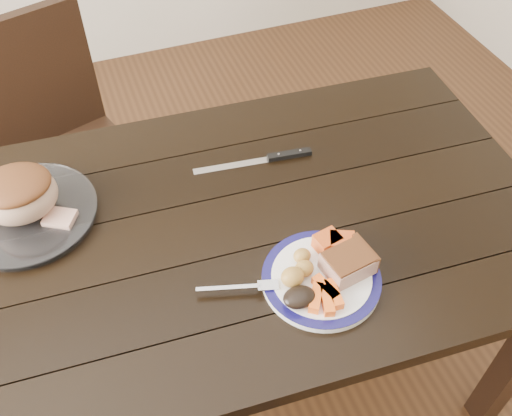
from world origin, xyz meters
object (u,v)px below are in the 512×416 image
object	(u,v)px
serving_platter	(27,215)
fork	(244,287)
pork_slice	(348,264)
roast_joint	(19,196)
carving_knife	(275,157)
dinner_plate	(321,279)
chair_far	(60,141)
dining_table	(223,249)

from	to	relation	value
serving_platter	fork	bearing A→B (deg)	-42.81
fork	pork_slice	bearing A→B (deg)	7.19
roast_joint	carving_knife	xyz separation A→B (m)	(0.64, -0.02, -0.07)
fork	roast_joint	size ratio (longest dim) A/B	0.98
serving_platter	fork	size ratio (longest dim) A/B	1.87
dinner_plate	serving_platter	xyz separation A→B (m)	(-0.59, 0.42, 0.00)
pork_slice	fork	size ratio (longest dim) A/B	0.58
chair_far	dinner_plate	distance (m)	1.11
fork	roast_joint	xyz separation A→B (m)	(-0.42, 0.39, 0.06)
roast_joint	carving_knife	size ratio (longest dim) A/B	0.56
serving_platter	roast_joint	world-z (taller)	roast_joint
dining_table	serving_platter	xyz separation A→B (m)	(-0.43, 0.19, 0.10)
chair_far	carving_knife	xyz separation A→B (m)	(0.55, -0.56, 0.23)
chair_far	dining_table	bearing A→B (deg)	97.36
pork_slice	carving_knife	bearing A→B (deg)	90.92
dining_table	carving_knife	distance (m)	0.29
dinner_plate	pork_slice	xyz separation A→B (m)	(0.06, -0.00, 0.03)
dining_table	fork	xyz separation A→B (m)	(-0.01, -0.20, 0.11)
roast_joint	carving_knife	bearing A→B (deg)	-1.41
pork_slice	dining_table	bearing A→B (deg)	131.94
roast_joint	fork	bearing A→B (deg)	-42.81
chair_far	pork_slice	bearing A→B (deg)	102.08
dinner_plate	pork_slice	distance (m)	0.07
dinner_plate	carving_knife	bearing A→B (deg)	82.70
pork_slice	chair_far	bearing A→B (deg)	119.81
dinner_plate	serving_platter	distance (m)	0.72
chair_far	fork	size ratio (longest dim) A/B	5.30
chair_far	serving_platter	bearing A→B (deg)	63.05
dinner_plate	pork_slice	world-z (taller)	pork_slice
dinner_plate	pork_slice	bearing A→B (deg)	-4.76
serving_platter	dining_table	bearing A→B (deg)	-23.38
pork_slice	roast_joint	bearing A→B (deg)	146.73
dinner_plate	fork	size ratio (longest dim) A/B	1.49
carving_knife	dining_table	bearing A→B (deg)	-133.54
serving_platter	pork_slice	size ratio (longest dim) A/B	3.23
fork	carving_knife	size ratio (longest dim) A/B	0.55
fork	carving_knife	xyz separation A→B (m)	(0.22, 0.37, -0.01)
serving_platter	carving_knife	bearing A→B (deg)	-1.41
dinner_plate	serving_platter	size ratio (longest dim) A/B	0.80
pork_slice	fork	distance (m)	0.23
carving_knife	pork_slice	bearing A→B (deg)	-82.46
chair_far	pork_slice	world-z (taller)	chair_far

